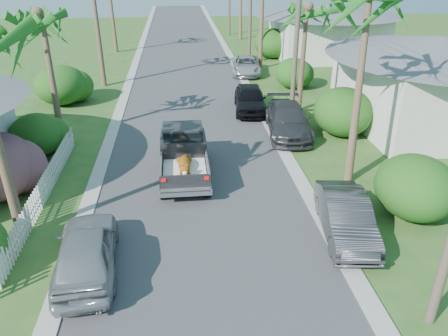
{
  "coord_description": "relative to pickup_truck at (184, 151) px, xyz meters",
  "views": [
    {
      "loc": [
        -0.65,
        -9.86,
        8.66
      ],
      "look_at": [
        0.91,
        4.77,
        1.4
      ],
      "focal_mm": 35.0,
      "sensor_mm": 36.0,
      "label": 1
    }
  ],
  "objects": [
    {
      "name": "shrub_r_a",
      "position": [
        8.16,
        -4.38,
        0.14
      ],
      "size": [
        2.8,
        3.08,
        2.3
      ],
      "primitive_type": "ellipsoid",
      "color": "#174614",
      "rests_on": "ground"
    },
    {
      "name": "house_right_near",
      "position": [
        13.56,
        4.62,
        1.21
      ],
      "size": [
        8.0,
        9.0,
        4.8
      ],
      "color": "silver",
      "rests_on": "ground"
    },
    {
      "name": "road",
      "position": [
        0.56,
        17.62,
        -1.0
      ],
      "size": [
        8.0,
        100.0,
        0.02
      ],
      "primitive_type": "cube",
      "color": "#38383A",
      "rests_on": "ground"
    },
    {
      "name": "shrub_l_d",
      "position": [
        -7.44,
        10.62,
        0.19
      ],
      "size": [
        3.2,
        3.52,
        2.4
      ],
      "primitive_type": "ellipsoid",
      "color": "#174614",
      "rests_on": "ground"
    },
    {
      "name": "shrub_r_b",
      "position": [
        8.36,
        3.62,
        0.24
      ],
      "size": [
        3.0,
        3.3,
        2.5
      ],
      "primitive_type": "ellipsoid",
      "color": "#174614",
      "rests_on": "ground"
    },
    {
      "name": "palm_l_b",
      "position": [
        -6.24,
        4.62,
        5.14
      ],
      "size": [
        4.4,
        4.4,
        7.4
      ],
      "color": "brown",
      "rests_on": "ground"
    },
    {
      "name": "palm_r_b",
      "position": [
        7.16,
        7.62,
        4.94
      ],
      "size": [
        4.4,
        4.4,
        7.2
      ],
      "color": "brown",
      "rests_on": "ground"
    },
    {
      "name": "parked_car_rd",
      "position": [
        5.34,
        16.97,
        -0.35
      ],
      "size": [
        2.81,
        4.99,
        1.32
      ],
      "primitive_type": "imported",
      "rotation": [
        0.0,
        0.0,
        -0.14
      ],
      "color": "#B4B6BC",
      "rests_on": "ground"
    },
    {
      "name": "shrub_r_d",
      "position": [
        8.56,
        22.62,
        0.29
      ],
      "size": [
        3.2,
        3.52,
        2.6
      ],
      "primitive_type": "ellipsoid",
      "color": "#174614",
      "rests_on": "ground"
    },
    {
      "name": "parked_car_ln",
      "position": [
        -3.04,
        -6.38,
        -0.27
      ],
      "size": [
        2.1,
        4.46,
        1.48
      ],
      "primitive_type": "imported",
      "rotation": [
        0.0,
        0.0,
        3.23
      ],
      "color": "#9E9FA4",
      "rests_on": "ground"
    },
    {
      "name": "curb_left",
      "position": [
        -3.74,
        17.62,
        -0.98
      ],
      "size": [
        0.6,
        100.0,
        0.06
      ],
      "primitive_type": "cube",
      "color": "#A5A39E",
      "rests_on": "ground"
    },
    {
      "name": "shrub_r_c",
      "position": [
        8.06,
        12.62,
        0.04
      ],
      "size": [
        2.6,
        2.86,
        2.1
      ],
      "primitive_type": "ellipsoid",
      "color": "#174614",
      "rests_on": "ground"
    },
    {
      "name": "curb_right",
      "position": [
        4.86,
        17.62,
        -0.98
      ],
      "size": [
        0.6,
        100.0,
        0.06
      ],
      "primitive_type": "cube",
      "color": "#A5A39E",
      "rests_on": "ground"
    },
    {
      "name": "parked_car_rn",
      "position": [
        5.3,
        -5.34,
        -0.32
      ],
      "size": [
        2.0,
        4.37,
        1.39
      ],
      "primitive_type": "imported",
      "rotation": [
        0.0,
        0.0,
        -0.13
      ],
      "color": "#2F3134",
      "rests_on": "ground"
    },
    {
      "name": "house_right_far",
      "position": [
        13.56,
        22.62,
        1.11
      ],
      "size": [
        9.0,
        8.0,
        4.6
      ],
      "color": "silver",
      "rests_on": "ground"
    },
    {
      "name": "parked_car_rm",
      "position": [
        5.56,
        3.98,
        -0.25
      ],
      "size": [
        2.62,
        5.39,
        1.51
      ],
      "primitive_type": "imported",
      "rotation": [
        0.0,
        0.0,
        -0.1
      ],
      "color": "#2E3033",
      "rests_on": "ground"
    },
    {
      "name": "picket_fence",
      "position": [
        -5.44,
        -1.88,
        -0.51
      ],
      "size": [
        0.1,
        11.0,
        1.0
      ],
      "primitive_type": "cube",
      "color": "white",
      "rests_on": "ground"
    },
    {
      "name": "shrub_l_c",
      "position": [
        -6.84,
        2.62,
        -0.01
      ],
      "size": [
        2.4,
        2.64,
        2.0
      ],
      "primitive_type": "ellipsoid",
      "color": "#174614",
      "rests_on": "ground"
    },
    {
      "name": "utility_pole_b",
      "position": [
        6.16,
        5.62,
        3.59
      ],
      "size": [
        1.6,
        0.26,
        9.0
      ],
      "color": "brown",
      "rests_on": "ground"
    },
    {
      "name": "parked_car_rf",
      "position": [
        4.16,
        7.88,
        -0.24
      ],
      "size": [
        2.24,
        4.66,
        1.54
      ],
      "primitive_type": "imported",
      "rotation": [
        0.0,
        0.0,
        -0.1
      ],
      "color": "black",
      "rests_on": "ground"
    },
    {
      "name": "ground",
      "position": [
        0.56,
        -7.38,
        -1.01
      ],
      "size": [
        120.0,
        120.0,
        0.0
      ],
      "primitive_type": "plane",
      "color": "#2C551F",
      "rests_on": "ground"
    },
    {
      "name": "utility_pole_c",
      "position": [
        6.16,
        20.62,
        3.59
      ],
      "size": [
        1.6,
        0.26,
        9.0
      ],
      "color": "brown",
      "rests_on": "ground"
    },
    {
      "name": "pickup_truck",
      "position": [
        0.0,
        0.0,
        0.0
      ],
      "size": [
        1.98,
        5.12,
        2.06
      ],
      "color": "black",
      "rests_on": "ground"
    }
  ]
}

